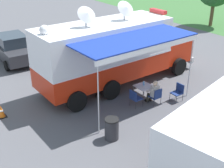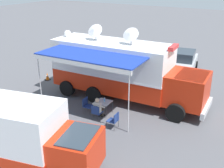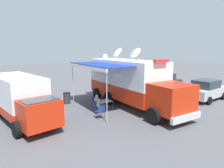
{
  "view_description": "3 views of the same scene",
  "coord_description": "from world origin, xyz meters",
  "px_view_note": "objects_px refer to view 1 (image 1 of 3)",
  "views": [
    {
      "loc": [
        12.2,
        -7.87,
        7.11
      ],
      "look_at": [
        1.76,
        -0.75,
        1.07
      ],
      "focal_mm": 47.7,
      "sensor_mm": 36.0,
      "label": 1
    },
    {
      "loc": [
        13.57,
        8.24,
        7.23
      ],
      "look_at": [
        1.73,
        1.07,
        1.65
      ],
      "focal_mm": 44.02,
      "sensor_mm": 36.0,
      "label": 2
    },
    {
      "loc": [
        8.53,
        12.96,
        4.34
      ],
      "look_at": [
        1.09,
        -0.26,
        1.66
      ],
      "focal_mm": 31.84,
      "sensor_mm": 36.0,
      "label": 3
    }
  ],
  "objects_px": {
    "folding_table": "(144,87)",
    "traffic_cone": "(2,112)",
    "water_bottle": "(144,83)",
    "trash_bin": "(112,129)",
    "seated_responder": "(153,92)",
    "command_truck": "(117,50)",
    "car_far_corner": "(14,48)",
    "folding_chair_spare_by_truck": "(178,91)",
    "folding_chair_at_table": "(156,96)",
    "folding_chair_beside_table": "(135,97)",
    "car_behind_truck": "(83,35)"
  },
  "relations": [
    {
      "from": "folding_chair_spare_by_truck",
      "to": "car_far_corner",
      "type": "xyz_separation_m",
      "value": [
        -9.89,
        -4.93,
        0.37
      ]
    },
    {
      "from": "folding_chair_spare_by_truck",
      "to": "car_far_corner",
      "type": "distance_m",
      "value": 11.06
    },
    {
      "from": "car_behind_truck",
      "to": "folding_chair_at_table",
      "type": "bearing_deg",
      "value": -8.67
    },
    {
      "from": "folding_chair_beside_table",
      "to": "traffic_cone",
      "type": "relative_size",
      "value": 1.5
    },
    {
      "from": "seated_responder",
      "to": "folding_table",
      "type": "bearing_deg",
      "value": -172.51
    },
    {
      "from": "folding_table",
      "to": "trash_bin",
      "type": "bearing_deg",
      "value": -59.91
    },
    {
      "from": "car_behind_truck",
      "to": "folding_table",
      "type": "bearing_deg",
      "value": -9.98
    },
    {
      "from": "car_far_corner",
      "to": "folding_chair_spare_by_truck",
      "type": "bearing_deg",
      "value": 26.5
    },
    {
      "from": "traffic_cone",
      "to": "car_far_corner",
      "type": "xyz_separation_m",
      "value": [
        -6.58,
        2.71,
        0.6
      ]
    },
    {
      "from": "folding_chair_beside_table",
      "to": "trash_bin",
      "type": "xyz_separation_m",
      "value": [
        1.48,
        -2.33,
        -0.06
      ]
    },
    {
      "from": "water_bottle",
      "to": "traffic_cone",
      "type": "xyz_separation_m",
      "value": [
        -2.2,
        -6.37,
        -0.55
      ]
    },
    {
      "from": "folding_table",
      "to": "folding_chair_beside_table",
      "type": "xyz_separation_m",
      "value": [
        0.36,
        -0.85,
        -0.16
      ]
    },
    {
      "from": "seated_responder",
      "to": "trash_bin",
      "type": "xyz_separation_m",
      "value": [
        1.23,
        -3.26,
        -0.2
      ]
    },
    {
      "from": "folding_chair_at_table",
      "to": "folding_chair_beside_table",
      "type": "xyz_separation_m",
      "value": [
        -0.44,
        -0.94,
        0.0
      ]
    },
    {
      "from": "folding_chair_at_table",
      "to": "water_bottle",
      "type": "bearing_deg",
      "value": -176.8
    },
    {
      "from": "command_truck",
      "to": "car_behind_truck",
      "type": "height_order",
      "value": "command_truck"
    },
    {
      "from": "folding_chair_at_table",
      "to": "folding_chair_spare_by_truck",
      "type": "height_order",
      "value": "same"
    },
    {
      "from": "water_bottle",
      "to": "folding_chair_at_table",
      "type": "height_order",
      "value": "water_bottle"
    },
    {
      "from": "water_bottle",
      "to": "traffic_cone",
      "type": "height_order",
      "value": "water_bottle"
    },
    {
      "from": "folding_chair_at_table",
      "to": "car_far_corner",
      "type": "xyz_separation_m",
      "value": [
        -9.65,
        -3.71,
        0.37
      ]
    },
    {
      "from": "trash_bin",
      "to": "traffic_cone",
      "type": "xyz_separation_m",
      "value": [
        -4.11,
        -3.15,
        -0.18
      ]
    },
    {
      "from": "water_bottle",
      "to": "trash_bin",
      "type": "distance_m",
      "value": 3.76
    },
    {
      "from": "water_bottle",
      "to": "folding_chair_beside_table",
      "type": "xyz_separation_m",
      "value": [
        0.43,
        -0.89,
        -0.32
      ]
    },
    {
      "from": "trash_bin",
      "to": "traffic_cone",
      "type": "height_order",
      "value": "trash_bin"
    },
    {
      "from": "folding_chair_spare_by_truck",
      "to": "traffic_cone",
      "type": "distance_m",
      "value": 8.34
    },
    {
      "from": "command_truck",
      "to": "car_behind_truck",
      "type": "xyz_separation_m",
      "value": [
        -6.7,
        1.65,
        -1.07
      ]
    },
    {
      "from": "folding_chair_at_table",
      "to": "folding_chair_beside_table",
      "type": "distance_m",
      "value": 1.04
    },
    {
      "from": "command_truck",
      "to": "traffic_cone",
      "type": "height_order",
      "value": "command_truck"
    },
    {
      "from": "folding_table",
      "to": "car_far_corner",
      "type": "relative_size",
      "value": 0.2
    },
    {
      "from": "folding_chair_spare_by_truck",
      "to": "seated_responder",
      "type": "relative_size",
      "value": 0.7
    },
    {
      "from": "folding_chair_beside_table",
      "to": "car_far_corner",
      "type": "bearing_deg",
      "value": -163.28
    },
    {
      "from": "folding_table",
      "to": "folding_chair_at_table",
      "type": "relative_size",
      "value": 0.96
    },
    {
      "from": "car_behind_truck",
      "to": "folding_chair_beside_table",
      "type": "bearing_deg",
      "value": -14.61
    },
    {
      "from": "water_bottle",
      "to": "folding_chair_spare_by_truck",
      "type": "bearing_deg",
      "value": 49.0
    },
    {
      "from": "command_truck",
      "to": "trash_bin",
      "type": "height_order",
      "value": "command_truck"
    },
    {
      "from": "command_truck",
      "to": "trash_bin",
      "type": "distance_m",
      "value": 5.34
    },
    {
      "from": "water_bottle",
      "to": "car_far_corner",
      "type": "distance_m",
      "value": 9.52
    },
    {
      "from": "seated_responder",
      "to": "trash_bin",
      "type": "bearing_deg",
      "value": -69.31
    },
    {
      "from": "water_bottle",
      "to": "folding_chair_beside_table",
      "type": "height_order",
      "value": "water_bottle"
    },
    {
      "from": "folding_chair_at_table",
      "to": "command_truck",
      "type": "bearing_deg",
      "value": -176.9
    },
    {
      "from": "trash_bin",
      "to": "seated_responder",
      "type": "bearing_deg",
      "value": 110.69
    },
    {
      "from": "folding_chair_beside_table",
      "to": "folding_chair_spare_by_truck",
      "type": "bearing_deg",
      "value": 72.49
    },
    {
      "from": "command_truck",
      "to": "folding_table",
      "type": "distance_m",
      "value": 2.58
    },
    {
      "from": "folding_table",
      "to": "traffic_cone",
      "type": "xyz_separation_m",
      "value": [
        -2.27,
        -6.33,
        -0.39
      ]
    },
    {
      "from": "seated_responder",
      "to": "car_far_corner",
      "type": "height_order",
      "value": "car_far_corner"
    },
    {
      "from": "folding_table",
      "to": "traffic_cone",
      "type": "relative_size",
      "value": 1.44
    },
    {
      "from": "water_bottle",
      "to": "car_behind_truck",
      "type": "height_order",
      "value": "car_behind_truck"
    },
    {
      "from": "traffic_cone",
      "to": "command_truck",
      "type": "bearing_deg",
      "value": 89.78
    },
    {
      "from": "command_truck",
      "to": "traffic_cone",
      "type": "xyz_separation_m",
      "value": [
        -0.02,
        -6.26,
        -1.67
      ]
    },
    {
      "from": "water_bottle",
      "to": "car_far_corner",
      "type": "height_order",
      "value": "car_far_corner"
    }
  ]
}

